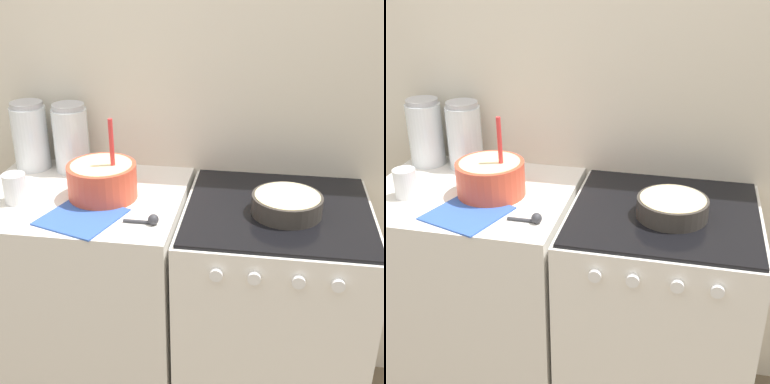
% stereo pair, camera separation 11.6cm
% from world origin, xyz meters
% --- Properties ---
extents(wall_back, '(4.49, 0.05, 2.40)m').
position_xyz_m(wall_back, '(0.00, 0.65, 1.20)').
color(wall_back, beige).
rests_on(wall_back, ground_plane).
extents(countertop_cabinet, '(0.74, 0.62, 0.93)m').
position_xyz_m(countertop_cabinet, '(-0.37, 0.31, 0.47)').
color(countertop_cabinet, silver).
rests_on(countertop_cabinet, ground_plane).
extents(stove, '(0.65, 0.64, 0.93)m').
position_xyz_m(stove, '(0.34, 0.31, 0.47)').
color(stove, white).
rests_on(stove, ground_plane).
extents(mixing_bowl, '(0.25, 0.25, 0.29)m').
position_xyz_m(mixing_bowl, '(-0.28, 0.31, 1.01)').
color(mixing_bowl, '#D84C33').
rests_on(mixing_bowl, countertop_cabinet).
extents(baking_pan, '(0.24, 0.24, 0.07)m').
position_xyz_m(baking_pan, '(0.37, 0.27, 0.97)').
color(baking_pan, '#38332D').
rests_on(baking_pan, stove).
extents(storage_jar_left, '(0.14, 0.14, 0.27)m').
position_xyz_m(storage_jar_left, '(-0.64, 0.53, 1.05)').
color(storage_jar_left, silver).
rests_on(storage_jar_left, countertop_cabinet).
extents(storage_jar_middle, '(0.14, 0.14, 0.27)m').
position_xyz_m(storage_jar_middle, '(-0.47, 0.53, 1.05)').
color(storage_jar_middle, silver).
rests_on(storage_jar_middle, countertop_cabinet).
extents(tin_can, '(0.08, 0.08, 0.11)m').
position_xyz_m(tin_can, '(-0.57, 0.22, 0.99)').
color(tin_can, silver).
rests_on(tin_can, countertop_cabinet).
extents(recipe_page, '(0.30, 0.30, 0.01)m').
position_xyz_m(recipe_page, '(-0.31, 0.14, 0.94)').
color(recipe_page, '#3359B2').
rests_on(recipe_page, countertop_cabinet).
extents(measuring_spoon, '(0.12, 0.04, 0.04)m').
position_xyz_m(measuring_spoon, '(-0.07, 0.13, 0.95)').
color(measuring_spoon, '#333338').
rests_on(measuring_spoon, countertop_cabinet).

